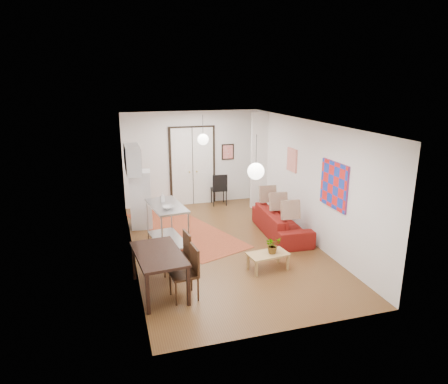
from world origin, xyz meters
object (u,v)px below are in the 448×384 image
object	(u,v)px
sofa	(281,223)
coffee_table	(268,256)
fridge	(141,199)
dining_chair_near	(176,252)
kitchen_counter	(167,219)
dining_table	(159,257)
black_side_chair	(218,185)
dining_chair_far	(183,267)

from	to	relation	value
sofa	coffee_table	bearing A→B (deg)	151.03
fridge	dining_chair_near	distance (m)	3.11
coffee_table	kitchen_counter	xyz separation A→B (m)	(-1.81, 1.73, 0.39)
dining_table	coffee_table	bearing A→B (deg)	6.39
sofa	black_side_chair	xyz separation A→B (m)	(-0.83, 3.00, 0.27)
coffee_table	dining_chair_far	world-z (taller)	dining_chair_far
coffee_table	fridge	size ratio (longest dim) A/B	0.57
kitchen_counter	fridge	xyz separation A→B (m)	(-0.45, 1.54, 0.06)
fridge	sofa	bearing A→B (deg)	-19.18
dining_table	dining_chair_far	xyz separation A→B (m)	(0.39, -0.25, -0.13)
coffee_table	dining_chair_near	size ratio (longest dim) A/B	0.90
dining_chair_near	dining_chair_far	bearing A→B (deg)	-5.85
kitchen_counter	dining_chair_far	xyz separation A→B (m)	(-0.06, -2.24, -0.14)
dining_table	fridge	bearing A→B (deg)	90.00
black_side_chair	dining_table	bearing A→B (deg)	67.58
fridge	black_side_chair	distance (m)	2.90
sofa	dining_chair_far	bearing A→B (deg)	130.05
kitchen_counter	dining_chair_near	distance (m)	1.55
dining_chair_near	dining_chair_far	distance (m)	0.70
sofa	coffee_table	world-z (taller)	sofa
sofa	dining_table	size ratio (longest dim) A/B	1.48
kitchen_counter	dining_chair_far	bearing A→B (deg)	-99.52
kitchen_counter	dining_chair_far	size ratio (longest dim) A/B	1.50
sofa	fridge	distance (m)	3.71
coffee_table	kitchen_counter	bearing A→B (deg)	136.33
dining_chair_far	black_side_chair	bearing A→B (deg)	152.08
dining_table	dining_chair_far	world-z (taller)	dining_chair_far
kitchen_counter	dining_chair_near	world-z (taller)	kitchen_counter
sofa	dining_chair_near	distance (m)	3.32
coffee_table	black_side_chair	bearing A→B (deg)	87.06
dining_table	sofa	bearing A→B (deg)	30.54
dining_chair_near	black_side_chair	distance (m)	4.99
coffee_table	fridge	world-z (taller)	fridge
coffee_table	dining_table	world-z (taller)	dining_table
coffee_table	black_side_chair	size ratio (longest dim) A/B	0.88
sofa	dining_chair_far	world-z (taller)	dining_chair_far
dining_table	black_side_chair	distance (m)	5.56
dining_chair_near	dining_chair_far	world-z (taller)	same
fridge	dining_chair_near	xyz separation A→B (m)	(0.39, -3.08, -0.20)
kitchen_counter	fridge	distance (m)	1.61
dining_chair_near	black_side_chair	xyz separation A→B (m)	(2.12, 4.52, 0.03)
sofa	kitchen_counter	xyz separation A→B (m)	(-2.89, 0.02, 0.38)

